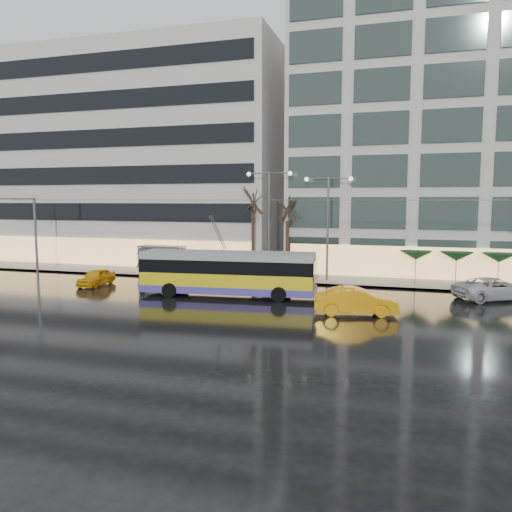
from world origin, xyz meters
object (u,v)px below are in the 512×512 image
at_px(trolleybus, 228,275).
at_px(street_lamp_near, 269,210).
at_px(taxi_a, 96,277).
at_px(bus_shelter, 159,253).

relative_size(trolleybus, street_lamp_near, 1.39).
bearing_deg(taxi_a, trolleybus, -8.56).
height_order(trolleybus, taxi_a, trolleybus).
bearing_deg(bus_shelter, taxi_a, -106.63).
bearing_deg(street_lamp_near, trolleybus, -95.87).
xyz_separation_m(trolleybus, street_lamp_near, (0.84, 8.12, 4.44)).
xyz_separation_m(bus_shelter, street_lamp_near, (10.38, 0.11, 4.03)).
height_order(trolleybus, bus_shelter, trolleybus).
height_order(street_lamp_near, taxi_a, street_lamp_near).
xyz_separation_m(street_lamp_near, taxi_a, (-12.42, -6.95, -5.32)).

